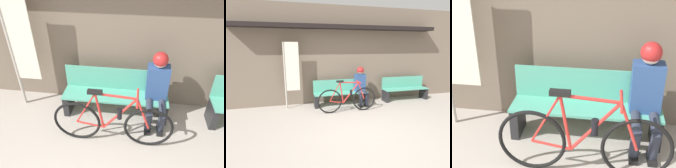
# 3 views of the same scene
# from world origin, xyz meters

# --- Properties ---
(park_bench_near) EXTENTS (1.76, 0.42, 0.83)m
(park_bench_near) POSITION_xyz_m (-0.04, 1.97, 0.39)
(park_bench_near) COLOR #51A88E
(park_bench_near) RESTS_ON ground_plane
(bicycle) EXTENTS (1.76, 0.40, 0.95)m
(bicycle) POSITION_xyz_m (-0.01, 1.29, 0.39)
(bicycle) COLOR black
(bicycle) RESTS_ON ground_plane
(person_seated) EXTENTS (0.34, 0.59, 1.25)m
(person_seated) POSITION_xyz_m (0.63, 1.87, 0.71)
(person_seated) COLOR #2D3342
(person_seated) RESTS_ON ground_plane
(banner_pole) EXTENTS (0.45, 0.05, 2.03)m
(banner_pole) POSITION_xyz_m (-1.60, 2.01, 1.22)
(banner_pole) COLOR #B7B2A8
(banner_pole) RESTS_ON ground_plane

